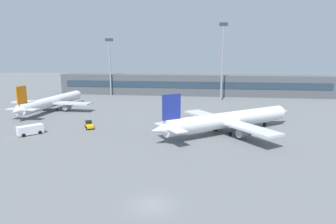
{
  "coord_description": "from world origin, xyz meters",
  "views": [
    {
      "loc": [
        5.91,
        -29.25,
        17.1
      ],
      "look_at": [
        -3.56,
        40.0,
        3.0
      ],
      "focal_mm": 29.78,
      "sensor_mm": 36.0,
      "label": 1
    }
  ],
  "objects": [
    {
      "name": "floodlight_tower_west",
      "position": [
        11.78,
        79.78,
        16.69
      ],
      "size": [
        3.2,
        0.8,
        29.24
      ],
      "color": "gray",
      "rests_on": "ground_plane"
    },
    {
      "name": "terminal_building",
      "position": [
        0.0,
        95.61,
        4.5
      ],
      "size": [
        118.98,
        12.13,
        9.0
      ],
      "color": "#4C5156",
      "rests_on": "ground_plane"
    },
    {
      "name": "ground_plane",
      "position": [
        0.0,
        40.0,
        0.0
      ],
      "size": [
        400.0,
        400.0,
        0.0
      ],
      "primitive_type": "plane",
      "color": "slate"
    },
    {
      "name": "baggage_tug_yellow",
      "position": [
        -21.75,
        32.65,
        0.8
      ],
      "size": [
        3.17,
        3.85,
        1.75
      ],
      "color": "#F2B20C",
      "rests_on": "ground_plane"
    },
    {
      "name": "service_van_white",
      "position": [
        -32.35,
        25.52,
        1.11
      ],
      "size": [
        4.84,
        5.29,
        2.08
      ],
      "color": "white",
      "rests_on": "ground_plane"
    },
    {
      "name": "airplane_mid",
      "position": [
        -42.41,
        53.08,
        2.82
      ],
      "size": [
        26.03,
        37.38,
        9.24
      ],
      "color": "silver",
      "rests_on": "ground_plane"
    },
    {
      "name": "floodlight_tower_east",
      "position": [
        -35.65,
        88.51,
        14.23
      ],
      "size": [
        3.2,
        0.8,
        24.47
      ],
      "color": "gray",
      "rests_on": "ground_plane"
    },
    {
      "name": "airplane_near",
      "position": [
        11.54,
        33.31,
        2.99
      ],
      "size": [
        33.22,
        27.28,
        9.82
      ],
      "color": "silver",
      "rests_on": "ground_plane"
    }
  ]
}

